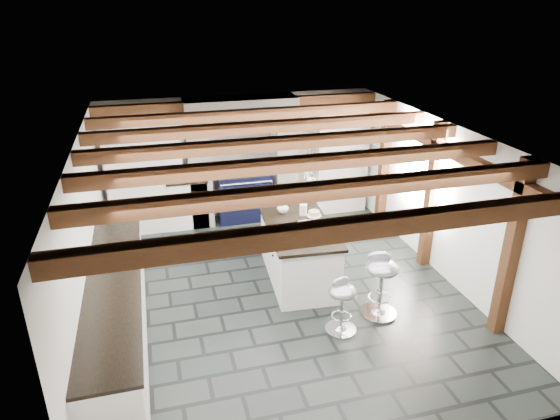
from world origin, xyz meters
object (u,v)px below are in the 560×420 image
object	(u,v)px
bar_stool_near	(381,278)
kitchen_island	(298,251)
bar_stool_far	(342,300)
range_cooker	(243,195)

from	to	relation	value
bar_stool_near	kitchen_island	bearing A→B (deg)	142.26
bar_stool_near	bar_stool_far	distance (m)	0.67
kitchen_island	bar_stool_near	distance (m)	1.42
kitchen_island	bar_stool_far	xyz separation A→B (m)	(0.14, -1.39, 0.01)
kitchen_island	bar_stool_near	world-z (taller)	kitchen_island
bar_stool_near	bar_stool_far	bearing A→B (deg)	-142.59
bar_stool_near	bar_stool_far	xyz separation A→B (m)	(-0.63, -0.20, -0.10)
range_cooker	bar_stool_far	distance (m)	3.80
range_cooker	bar_stool_near	size ratio (longest dim) A/B	1.11
range_cooker	bar_stool_far	world-z (taller)	range_cooker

